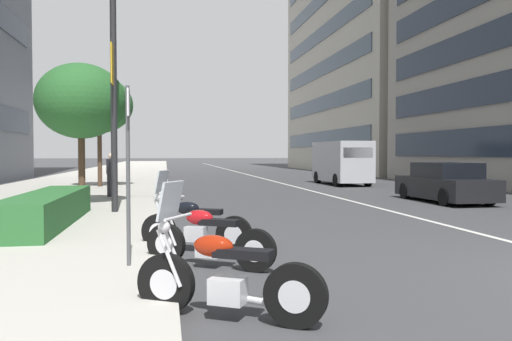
% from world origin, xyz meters
% --- Properties ---
extents(sidewalk_right_plaza, '(160.00, 8.73, 0.15)m').
position_xyz_m(sidewalk_right_plaza, '(30.00, 11.19, 0.07)').
color(sidewalk_right_plaza, '#B2ADA3').
rests_on(sidewalk_right_plaza, ground).
extents(lane_centre_stripe, '(110.00, 0.16, 0.01)m').
position_xyz_m(lane_centre_stripe, '(35.00, 0.00, 0.00)').
color(lane_centre_stripe, silver).
rests_on(lane_centre_stripe, ground).
extents(motorcycle_far_end_row, '(1.18, 1.97, 1.50)m').
position_xyz_m(motorcycle_far_end_row, '(-0.28, 6.33, 0.45)').
color(motorcycle_far_end_row, black).
rests_on(motorcycle_far_end_row, ground).
extents(motorcycle_second_in_row, '(1.26, 1.97, 1.11)m').
position_xyz_m(motorcycle_second_in_row, '(2.27, 6.30, 0.42)').
color(motorcycle_second_in_row, black).
rests_on(motorcycle_second_in_row, ground).
extents(motorcycle_by_sign_pole, '(1.00, 2.01, 1.49)m').
position_xyz_m(motorcycle_by_sign_pole, '(3.72, 6.44, 0.45)').
color(motorcycle_by_sign_pole, black).
rests_on(motorcycle_by_sign_pole, ground).
extents(car_lead_in_lane, '(4.49, 1.91, 1.47)m').
position_xyz_m(car_lead_in_lane, '(11.68, -3.32, 0.69)').
color(car_lead_in_lane, black).
rests_on(car_lead_in_lane, ground).
extents(delivery_van_ahead, '(5.03, 2.12, 2.49)m').
position_xyz_m(delivery_van_ahead, '(22.45, -3.12, 1.33)').
color(delivery_van_ahead, '#B7B7BC').
rests_on(delivery_van_ahead, ground).
extents(parking_sign_by_curb, '(0.32, 0.06, 2.65)m').
position_xyz_m(parking_sign_by_curb, '(1.96, 7.49, 1.74)').
color(parking_sign_by_curb, '#47494C').
rests_on(parking_sign_by_curb, sidewalk_right_plaza).
extents(street_lamp_with_banners, '(1.26, 2.48, 8.59)m').
position_xyz_m(street_lamp_with_banners, '(9.18, 8.05, 5.21)').
color(street_lamp_with_banners, '#232326').
rests_on(street_lamp_with_banners, sidewalk_right_plaza).
extents(clipped_hedge_bed, '(5.76, 1.10, 0.73)m').
position_xyz_m(clipped_hedge_bed, '(6.77, 9.67, 0.52)').
color(clipped_hedge_bed, '#28602D').
rests_on(clipped_hedge_bed, sidewalk_right_plaza).
extents(street_tree_far_plaza, '(2.88, 2.88, 4.60)m').
position_xyz_m(street_tree_far_plaza, '(11.65, 9.66, 3.51)').
color(street_tree_far_plaza, '#473323').
rests_on(street_tree_far_plaza, sidewalk_right_plaza).
extents(street_tree_near_plaza_corner, '(3.33, 3.33, 5.52)m').
position_xyz_m(street_tree_near_plaza_corner, '(20.89, 10.23, 4.25)').
color(street_tree_near_plaza_corner, '#473323').
rests_on(street_tree_near_plaza_corner, sidewalk_right_plaza).
extents(pedestrian_on_plaza, '(0.47, 0.41, 1.68)m').
position_xyz_m(pedestrian_on_plaza, '(14.51, 9.02, 1.00)').
color(pedestrian_on_plaza, '#2D2D33').
rests_on(pedestrian_on_plaza, sidewalk_right_plaza).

